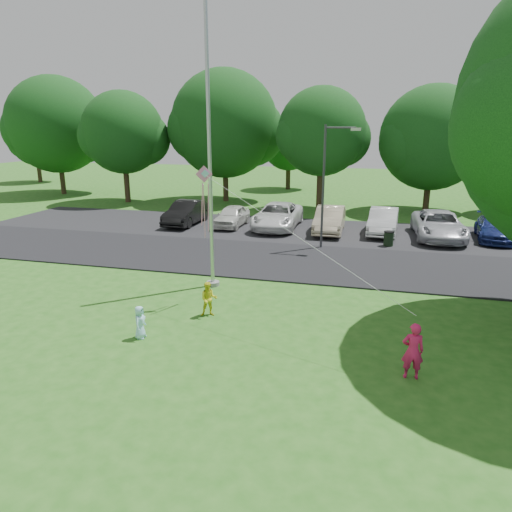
% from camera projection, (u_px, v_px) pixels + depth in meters
% --- Properties ---
extents(ground, '(120.00, 120.00, 0.00)m').
position_uv_depth(ground, '(274.00, 357.00, 12.18)').
color(ground, '#276119').
rests_on(ground, ground).
extents(park_road, '(60.00, 6.00, 0.06)m').
position_uv_depth(park_road, '(316.00, 263.00, 20.56)').
color(park_road, black).
rests_on(park_road, ground).
extents(parking_strip, '(42.00, 7.00, 0.06)m').
position_uv_depth(parking_strip, '(330.00, 232.00, 26.61)').
color(parking_strip, black).
rests_on(parking_strip, ground).
extents(flagpole, '(0.50, 0.50, 10.00)m').
position_uv_depth(flagpole, '(210.00, 177.00, 16.55)').
color(flagpole, '#B7BABF').
rests_on(flagpole, ground).
extents(street_lamp, '(1.70, 0.23, 6.05)m').
position_uv_depth(street_lamp, '(329.00, 176.00, 22.09)').
color(street_lamp, '#3F3F44').
rests_on(street_lamp, ground).
extents(trash_can, '(0.52, 0.52, 0.82)m').
position_uv_depth(trash_can, '(389.00, 239.00, 23.26)').
color(trash_can, black).
rests_on(trash_can, ground).
extents(tree_row, '(64.35, 11.94, 10.88)m').
position_uv_depth(tree_row, '(368.00, 130.00, 32.82)').
color(tree_row, '#332316').
rests_on(tree_row, ground).
extents(horizon_trees, '(77.46, 7.20, 7.02)m').
position_uv_depth(horizon_trees, '(397.00, 146.00, 41.59)').
color(horizon_trees, '#332316').
rests_on(horizon_trees, ground).
extents(parked_cars, '(19.53, 5.82, 1.48)m').
position_uv_depth(parked_cars, '(337.00, 220.00, 26.29)').
color(parked_cars, black).
rests_on(parked_cars, ground).
extents(woman, '(0.56, 0.39, 1.44)m').
position_uv_depth(woman, '(413.00, 351.00, 10.98)').
color(woman, '#D41C56').
rests_on(woman, ground).
extents(child_yellow, '(0.67, 0.60, 1.15)m').
position_uv_depth(child_yellow, '(209.00, 299.00, 14.69)').
color(child_yellow, yellow).
rests_on(child_yellow, ground).
extents(child_blue, '(0.35, 0.50, 0.98)m').
position_uv_depth(child_blue, '(140.00, 322.00, 13.15)').
color(child_blue, '#A6E5FF').
rests_on(child_blue, ground).
extents(kite, '(6.85, 3.81, 3.09)m').
position_uv_depth(kite, '(209.00, 191.00, 14.84)').
color(kite, pink).
rests_on(kite, ground).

